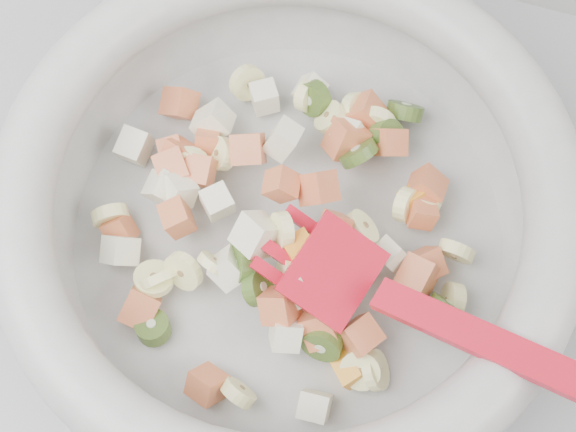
% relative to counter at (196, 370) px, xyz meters
% --- Properties ---
extents(counter, '(2.00, 0.60, 0.90)m').
position_rel_counter_xyz_m(counter, '(0.00, 0.00, 0.00)').
color(counter, gray).
rests_on(counter, ground).
extents(mixing_bowl, '(0.44, 0.38, 0.14)m').
position_rel_counter_xyz_m(mixing_bowl, '(0.11, 0.03, 0.51)').
color(mixing_bowl, '#BDBCBA').
rests_on(mixing_bowl, counter).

